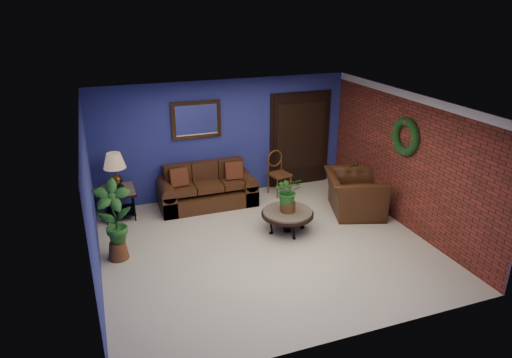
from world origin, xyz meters
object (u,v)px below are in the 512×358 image
object	(u,v)px
end_table	(118,196)
table_lamp	(115,167)
armchair	(354,193)
side_chair	(278,170)
sofa	(207,191)
coffee_table	(287,214)

from	to	relation	value
end_table	table_lamp	world-z (taller)	table_lamp
table_lamp	armchair	bearing A→B (deg)	-16.76
side_chair	table_lamp	bearing A→B (deg)	168.36
sofa	coffee_table	size ratio (longest dim) A/B	2.06
coffee_table	table_lamp	xyz separation A→B (m)	(-2.86, 1.66, 0.70)
sofa	armchair	size ratio (longest dim) A/B	1.60
side_chair	coffee_table	bearing A→B (deg)	-119.48
coffee_table	side_chair	distance (m)	1.81
end_table	armchair	distance (m)	4.65
coffee_table	side_chair	xyz separation A→B (m)	(0.52, 1.73, 0.19)
sofa	side_chair	size ratio (longest dim) A/B	2.04
coffee_table	end_table	world-z (taller)	end_table
coffee_table	armchair	xyz separation A→B (m)	(1.59, 0.32, 0.05)
sofa	armchair	bearing A→B (deg)	-26.91
coffee_table	end_table	size ratio (longest dim) A/B	1.45
armchair	end_table	bearing A→B (deg)	91.20
sofa	table_lamp	xyz separation A→B (m)	(-1.76, -0.02, 0.77)
sofa	end_table	size ratio (longest dim) A/B	2.98
sofa	coffee_table	xyz separation A→B (m)	(1.10, -1.68, 0.06)
end_table	armchair	bearing A→B (deg)	-16.76
coffee_table	table_lamp	bearing A→B (deg)	149.90
table_lamp	side_chair	distance (m)	3.41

